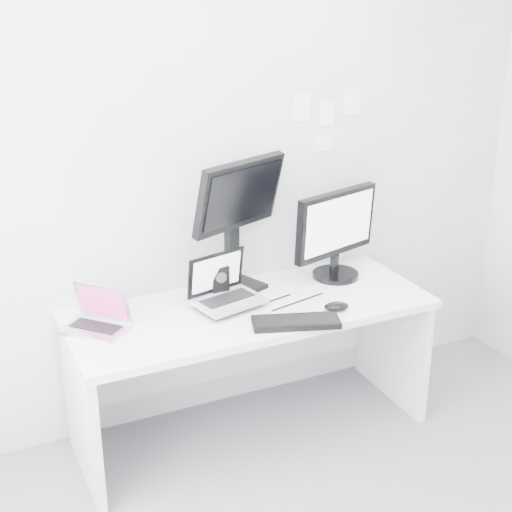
% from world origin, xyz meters
% --- Properties ---
extents(back_wall, '(3.60, 0.00, 3.60)m').
position_xyz_m(back_wall, '(0.00, 1.60, 1.35)').
color(back_wall, silver).
rests_on(back_wall, ground).
extents(desk, '(1.80, 0.70, 0.73)m').
position_xyz_m(desk, '(0.00, 1.25, 0.36)').
color(desk, white).
rests_on(desk, ground).
extents(macbook, '(0.35, 0.36, 0.21)m').
position_xyz_m(macbook, '(-0.76, 1.31, 0.84)').
color(macbook, silver).
rests_on(macbook, desk).
extents(speaker, '(0.12, 0.12, 0.18)m').
position_xyz_m(speaker, '(-0.10, 1.42, 0.82)').
color(speaker, black).
rests_on(speaker, desk).
extents(dell_laptop, '(0.38, 0.32, 0.27)m').
position_xyz_m(dell_laptop, '(-0.10, 1.28, 0.87)').
color(dell_laptop, '#A1A2A7').
rests_on(dell_laptop, desk).
extents(rear_monitor, '(0.56, 0.38, 0.72)m').
position_xyz_m(rear_monitor, '(0.01, 1.45, 1.09)').
color(rear_monitor, black).
rests_on(rear_monitor, desk).
extents(samsung_monitor, '(0.59, 0.39, 0.50)m').
position_xyz_m(samsung_monitor, '(0.57, 1.40, 0.98)').
color(samsung_monitor, black).
rests_on(samsung_monitor, desk).
extents(keyboard, '(0.43, 0.27, 0.03)m').
position_xyz_m(keyboard, '(0.11, 0.97, 0.74)').
color(keyboard, black).
rests_on(keyboard, desk).
extents(mouse, '(0.14, 0.10, 0.04)m').
position_xyz_m(mouse, '(0.36, 1.03, 0.75)').
color(mouse, black).
rests_on(mouse, desk).
extents(wall_note_0, '(0.10, 0.00, 0.14)m').
position_xyz_m(wall_note_0, '(0.45, 1.59, 1.62)').
color(wall_note_0, white).
rests_on(wall_note_0, back_wall).
extents(wall_note_1, '(0.09, 0.00, 0.13)m').
position_xyz_m(wall_note_1, '(0.60, 1.59, 1.58)').
color(wall_note_1, white).
rests_on(wall_note_1, back_wall).
extents(wall_note_2, '(0.10, 0.00, 0.14)m').
position_xyz_m(wall_note_2, '(0.75, 1.59, 1.63)').
color(wall_note_2, white).
rests_on(wall_note_2, back_wall).
extents(wall_note_3, '(0.11, 0.00, 0.08)m').
position_xyz_m(wall_note_3, '(0.58, 1.59, 1.42)').
color(wall_note_3, white).
rests_on(wall_note_3, back_wall).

